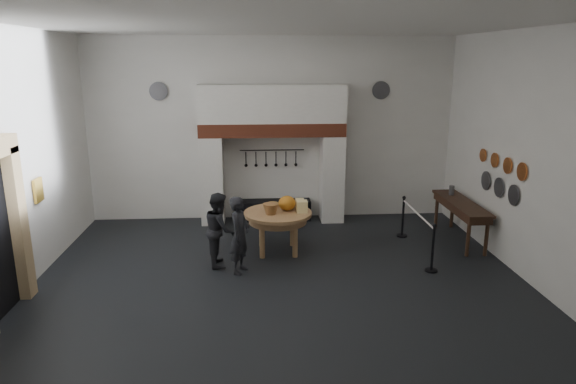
{
  "coord_description": "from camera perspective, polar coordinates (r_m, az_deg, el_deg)",
  "views": [
    {
      "loc": [
        -0.45,
        -8.68,
        3.97
      ],
      "look_at": [
        0.23,
        1.3,
        1.35
      ],
      "focal_mm": 32.0,
      "sensor_mm": 36.0,
      "label": 1
    }
  ],
  "objects": [
    {
      "name": "pewter_jug",
      "position": [
        12.43,
        17.72,
        0.19
      ],
      "size": [
        0.12,
        0.12,
        0.22
      ],
      "primitive_type": "cylinder",
      "color": "#4F5054",
      "rests_on": "side_table"
    },
    {
      "name": "pewter_plate_back_right",
      "position": [
        13.05,
        10.3,
        11.06
      ],
      "size": [
        0.44,
        0.03,
        0.44
      ],
      "primitive_type": "cylinder",
      "rotation": [
        1.57,
        0.0,
        0.0
      ],
      "color": "#4C4C51",
      "rests_on": "wall_back"
    },
    {
      "name": "wall_plaque",
      "position": [
        10.56,
        -26.0,
        0.19
      ],
      "size": [
        0.05,
        0.34,
        0.44
      ],
      "primitive_type": "cube",
      "color": "gold",
      "rests_on": "wall_left"
    },
    {
      "name": "side_table",
      "position": [
        11.93,
        18.7,
        -1.18
      ],
      "size": [
        0.55,
        2.2,
        0.06
      ],
      "primitive_type": "cube",
      "color": "#371F14",
      "rests_on": "floor"
    },
    {
      "name": "pewter_plate_right",
      "position": [
        11.67,
        21.13,
        1.2
      ],
      "size": [
        0.03,
        0.4,
        0.4
      ],
      "primitive_type": "cylinder",
      "rotation": [
        0.0,
        1.57,
        0.0
      ],
      "color": "#4C4C51",
      "rests_on": "wall_right"
    },
    {
      "name": "pumpkin",
      "position": [
        10.72,
        -0.11,
        -1.25
      ],
      "size": [
        0.36,
        0.36,
        0.31
      ],
      "primitive_type": "ellipsoid",
      "color": "orange",
      "rests_on": "work_table"
    },
    {
      "name": "door_jamb_far",
      "position": [
        9.64,
        -27.79,
        -3.17
      ],
      "size": [
        0.22,
        0.3,
        2.6
      ],
      "primitive_type": "cube",
      "color": "tan",
      "rests_on": "floor"
    },
    {
      "name": "hearth_brick_band",
      "position": [
        12.45,
        -1.77,
        7.0
      ],
      "size": [
        3.5,
        0.72,
        0.32
      ],
      "primitive_type": "cube",
      "color": "#9E442B",
      "rests_on": "chimney_pier_left"
    },
    {
      "name": "wall_back",
      "position": [
        12.81,
        -1.83,
        6.94
      ],
      "size": [
        9.0,
        0.02,
        4.5
      ],
      "primitive_type": "cube",
      "color": "silver",
      "rests_on": "floor"
    },
    {
      "name": "copper_pan_d",
      "position": [
        11.79,
        20.85,
        3.84
      ],
      "size": [
        0.03,
        0.28,
        0.28
      ],
      "primitive_type": "cylinder",
      "rotation": [
        0.0,
        1.57,
        0.0
      ],
      "color": "#C6662D",
      "rests_on": "wall_right"
    },
    {
      "name": "visitor_near",
      "position": [
        9.72,
        -5.39,
        -4.77
      ],
      "size": [
        0.52,
        0.63,
        1.49
      ],
      "primitive_type": "imported",
      "rotation": [
        0.0,
        0.0,
        1.21
      ],
      "color": "black",
      "rests_on": "floor"
    },
    {
      "name": "copper_pan_b",
      "position": [
        10.82,
        23.22,
        2.71
      ],
      "size": [
        0.03,
        0.32,
        0.32
      ],
      "primitive_type": "cylinder",
      "rotation": [
        0.0,
        1.57,
        0.0
      ],
      "color": "#C6662D",
      "rests_on": "wall_right"
    },
    {
      "name": "wall_front",
      "position": [
        5.01,
        1.52,
        -5.43
      ],
      "size": [
        9.0,
        0.02,
        4.5
      ],
      "primitive_type": "cube",
      "color": "silver",
      "rests_on": "floor"
    },
    {
      "name": "visitor_far",
      "position": [
        10.12,
        -7.6,
        -4.12
      ],
      "size": [
        0.62,
        0.76,
        1.46
      ],
      "primitive_type": "imported",
      "rotation": [
        0.0,
        0.0,
        1.67
      ],
      "color": "black",
      "rests_on": "floor"
    },
    {
      "name": "chimney_hood",
      "position": [
        12.39,
        -1.8,
        9.8
      ],
      "size": [
        3.5,
        0.7,
        0.9
      ],
      "primitive_type": "cube",
      "color": "silver",
      "rests_on": "hearth_brick_band"
    },
    {
      "name": "wall_left",
      "position": [
        9.73,
        -28.41,
        2.71
      ],
      "size": [
        0.02,
        8.0,
        4.5
      ],
      "primitive_type": "cube",
      "color": "silver",
      "rests_on": "floor"
    },
    {
      "name": "iron_range",
      "position": [
        12.96,
        -1.71,
        -2.02
      ],
      "size": [
        1.9,
        0.45,
        0.5
      ],
      "primitive_type": "cube",
      "color": "black",
      "rests_on": "floor"
    },
    {
      "name": "bread_loaf",
      "position": [
        10.97,
        -1.76,
        -1.37
      ],
      "size": [
        0.31,
        0.18,
        0.13
      ],
      "primitive_type": "ellipsoid",
      "color": "#A26F39",
      "rests_on": "work_table"
    },
    {
      "name": "chimney_pier_left",
      "position": [
        12.71,
        -8.39,
        1.34
      ],
      "size": [
        0.55,
        0.7,
        2.15
      ],
      "primitive_type": "cube",
      "color": "silver",
      "rests_on": "floor"
    },
    {
      "name": "work_table",
      "position": [
        10.67,
        -1.15,
        -2.4
      ],
      "size": [
        1.59,
        1.59,
        0.07
      ],
      "primitive_type": "cylinder",
      "rotation": [
        0.0,
        0.0,
        0.13
      ],
      "color": "tan",
      "rests_on": "floor"
    },
    {
      "name": "ceiling",
      "position": [
        8.71,
        -0.95,
        18.15
      ],
      "size": [
        9.0,
        8.0,
        0.02
      ],
      "primitive_type": "cube",
      "color": "silver",
      "rests_on": "wall_back"
    },
    {
      "name": "barrier_rope",
      "position": [
        10.95,
        14.22,
        -2.35
      ],
      "size": [
        0.04,
        2.0,
        0.04
      ],
      "primitive_type": "cylinder",
      "rotation": [
        1.57,
        0.0,
        0.0
      ],
      "color": "silver",
      "rests_on": "barrier_post_near"
    },
    {
      "name": "wicker_basket",
      "position": [
        10.48,
        -1.93,
        -1.89
      ],
      "size": [
        0.36,
        0.36,
        0.22
      ],
      "primitive_type": "cone",
      "rotation": [
        3.14,
        0.0,
        0.13
      ],
      "color": "#945936",
      "rests_on": "work_table"
    },
    {
      "name": "copper_pan_a",
      "position": [
        10.35,
        24.57,
        2.07
      ],
      "size": [
        0.03,
        0.34,
        0.34
      ],
      "primitive_type": "cylinder",
      "rotation": [
        0.0,
        1.57,
        0.0
      ],
      "color": "#C6662D",
      "rests_on": "wall_right"
    },
    {
      "name": "pewter_plate_mid",
      "position": [
        11.14,
        22.39,
        0.47
      ],
      "size": [
        0.03,
        0.4,
        0.4
      ],
      "primitive_type": "cylinder",
      "rotation": [
        0.0,
        1.57,
        0.0
      ],
      "color": "#4C4C51",
      "rests_on": "wall_right"
    },
    {
      "name": "copper_pan_c",
      "position": [
        11.31,
        21.99,
        3.3
      ],
      "size": [
        0.03,
        0.3,
        0.3
      ],
      "primitive_type": "cylinder",
      "rotation": [
        0.0,
        1.57,
        0.0
      ],
      "color": "#C6662D",
      "rests_on": "wall_right"
    },
    {
      "name": "pewter_plate_back_left",
      "position": [
        12.86,
        -14.19,
        10.8
      ],
      "size": [
        0.44,
        0.03,
        0.44
      ],
      "primitive_type": "cylinder",
      "rotation": [
        1.57,
        0.0,
        0.0
      ],
      "color": "#4C4C51",
      "rests_on": "wall_back"
    },
    {
      "name": "utensil_rail",
      "position": [
        12.8,
        -1.8,
        4.68
      ],
      "size": [
        1.6,
        0.02,
        0.02
      ],
      "primitive_type": "cylinder",
      "rotation": [
        0.0,
        1.57,
        0.0
      ],
      "color": "black",
      "rests_on": "wall_back"
    },
    {
      "name": "cheese_block_big",
      "position": [
        10.61,
        1.56,
        -1.62
      ],
      "size": [
        0.22,
        0.22,
        0.24
      ],
      "primitive_type": "cube",
      "color": "#F1DB90",
      "rests_on": "work_table"
    },
    {
      "name": "barrier_post_far",
      "position": [
        11.98,
        12.65,
        -2.79
      ],
      "size": [
        0.05,
        0.05,
        0.9
      ],
      "primitive_type": "cylinder",
      "color": "black",
      "rests_on": "floor"
    },
    {
      "name": "cheese_block_small",
      "position": [
        10.9,
        1.31,
        -1.28
      ],
      "size": [
        0.18,
        0.18,
        0.2
      ],
      "primitive_type": "cube",
      "color": "#DCC583",
      "rests_on": "work_table"
    },
    {
      "name": "pewter_plate_left",
      "position": [
        10.63,
        23.79,
        -0.32
      ],
      "size": [
        0.03,
        0.4,
        0.4
      ],
      "primitive_type": "cylinder",
      "rotation": [
        0.0,
        1.57,
        0.0
      ],
      "color": "#4C4C51",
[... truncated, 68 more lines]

